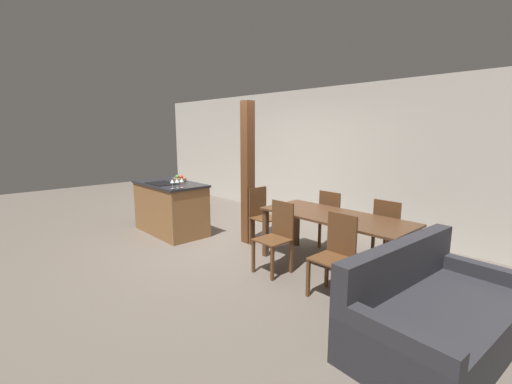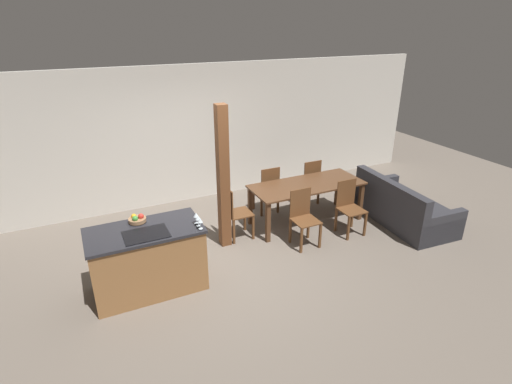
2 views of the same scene
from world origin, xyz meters
The scene contains 15 objects.
ground_plane centered at (0.00, 0.00, 0.00)m, with size 16.00×16.00×0.00m, color #665B51.
wall_back centered at (0.00, 2.47, 1.35)m, with size 11.20×0.08×2.70m.
kitchen_island centered at (-1.23, -0.24, 0.47)m, with size 1.50×0.78×0.94m.
fruit_bowl centered at (-1.27, 0.00, 0.98)m, with size 0.24×0.24×0.11m.
wine_glass_near centered at (-0.56, -0.56, 1.06)m, with size 0.07×0.07×0.16m.
wine_glass_middle centered at (-0.56, -0.47, 1.06)m, with size 0.07×0.07×0.16m.
wine_glass_far centered at (-0.56, -0.39, 1.06)m, with size 0.07×0.07×0.16m.
dining_table centered at (1.78, 0.55, 0.65)m, with size 2.05×0.84×0.75m.
dining_chair_near_left centered at (1.32, -0.09, 0.49)m, with size 0.40×0.40×0.94m.
dining_chair_near_right centered at (2.24, -0.09, 0.49)m, with size 0.40×0.40×0.94m.
dining_chair_far_left centered at (1.32, 1.20, 0.49)m, with size 0.40×0.40×0.94m.
dining_chair_far_right centered at (2.24, 1.20, 0.49)m, with size 0.40×0.40×0.94m.
dining_chair_head_end centered at (0.38, 0.55, 0.49)m, with size 0.40×0.40×0.94m.
couch centered at (3.37, -0.23, 0.27)m, with size 1.07×1.89×0.85m.
timber_post centered at (0.15, 0.44, 1.17)m, with size 0.17×0.17×2.33m.
Camera 2 is at (-1.87, -5.01, 3.46)m, focal length 28.00 mm.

